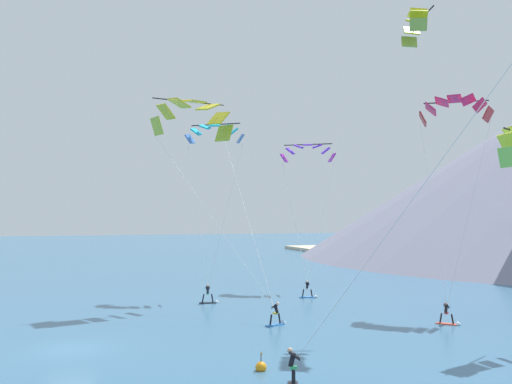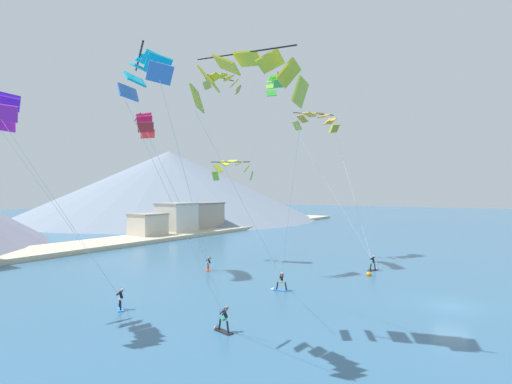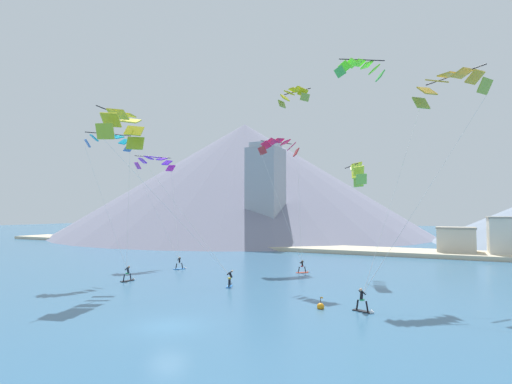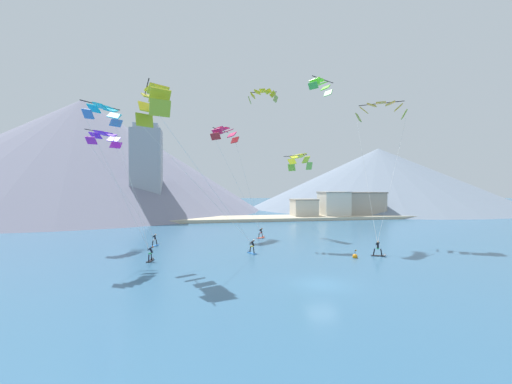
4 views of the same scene
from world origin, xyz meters
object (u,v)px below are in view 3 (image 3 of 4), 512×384
object	(u,v)px
parafoil_kite_near_lead	(279,146)
parafoil_kite_mid_center	(123,126)
kitesurfer_near_lead	(304,269)
kitesurfer_far_right	(364,304)
kitesurfer_near_trail	(181,265)
parafoil_kite_near_trail	(155,162)
parafoil_kite_distant_high_outer	(294,95)
kitesurfer_mid_center	(230,281)
parafoil_kite_far_left	(110,140)
parafoil_kite_distant_low_drift	(360,67)
parafoil_kite_far_right	(449,85)
kitesurfer_far_left	(129,276)
parafoil_kite_distant_mid_solo	(357,172)
race_marker_buoy	(321,307)

from	to	relation	value
parafoil_kite_near_lead	parafoil_kite_mid_center	xyz separation A→B (m)	(-9.15, -19.87, -0.13)
kitesurfer_near_lead	kitesurfer_far_right	xyz separation A→B (m)	(10.22, -15.87, 0.12)
kitesurfer_near_trail	parafoil_kite_near_trail	size ratio (longest dim) A/B	0.12
parafoil_kite_distant_high_outer	kitesurfer_mid_center	bearing A→B (deg)	-110.08
kitesurfer_mid_center	parafoil_kite_mid_center	size ratio (longest dim) A/B	0.11
kitesurfer_mid_center	parafoil_kite_near_lead	xyz separation A→B (m)	(-1.47, 16.06, 15.93)
parafoil_kite_far_left	parafoil_kite_distant_low_drift	world-z (taller)	parafoil_kite_distant_low_drift
kitesurfer_near_trail	parafoil_kite_mid_center	world-z (taller)	parafoil_kite_mid_center
parafoil_kite_near_lead	parafoil_kite_far_right	size ratio (longest dim) A/B	0.87
kitesurfer_mid_center	parafoil_kite_distant_low_drift	xyz separation A→B (m)	(11.44, 7.31, 22.03)
kitesurfer_near_trail	parafoil_kite_near_trail	world-z (taller)	parafoil_kite_near_trail
parafoil_kite_far_left	parafoil_kite_distant_low_drift	xyz separation A→B (m)	(27.42, 7.84, 6.84)
kitesurfer_near_trail	kitesurfer_far_left	xyz separation A→B (m)	(0.42, -9.59, 0.04)
parafoil_kite_near_lead	parafoil_kite_far_right	bearing A→B (deg)	-26.57
kitesurfer_far_right	parafoil_kite_mid_center	bearing A→B (deg)	178.51
kitesurfer_near_trail	parafoil_kite_near_lead	distance (m)	20.74
parafoil_kite_far_right	parafoil_kite_near_trail	bearing A→B (deg)	172.64
parafoil_kite_near_lead	kitesurfer_far_left	bearing A→B (deg)	-117.94
kitesurfer_near_lead	parafoil_kite_far_left	distance (m)	27.60
parafoil_kite_near_trail	parafoil_kite_distant_mid_solo	bearing A→B (deg)	4.64
kitesurfer_mid_center	parafoil_kite_far_left	bearing A→B (deg)	-178.10
parafoil_kite_far_left	race_marker_buoy	xyz separation A→B (m)	(26.68, -4.34, -15.54)
kitesurfer_near_trail	kitesurfer_mid_center	bearing A→B (deg)	-32.89
parafoil_kite_near_trail	parafoil_kite_far_right	xyz separation A→B (m)	(38.30, -4.94, 4.42)
parafoil_kite_far_left	parafoil_kite_distant_mid_solo	world-z (taller)	parafoil_kite_far_left
parafoil_kite_near_lead	parafoil_kite_far_right	distance (m)	23.99
kitesurfer_near_lead	parafoil_kite_far_right	bearing A→B (deg)	-20.44
kitesurfer_near_lead	kitesurfer_near_trail	distance (m)	15.72
kitesurfer_far_left	parafoil_kite_mid_center	bearing A→B (deg)	-73.52
kitesurfer_near_lead	parafoil_kite_mid_center	world-z (taller)	parafoil_kite_mid_center
kitesurfer_far_right	parafoil_kite_near_trail	bearing A→B (deg)	155.43
kitesurfer_mid_center	parafoil_kite_far_right	size ratio (longest dim) A/B	0.09
parafoil_kite_far_right	race_marker_buoy	world-z (taller)	parafoil_kite_far_right
parafoil_kite_near_trail	kitesurfer_near_lead	bearing A→B (deg)	2.83
parafoil_kite_near_lead	parafoil_kite_near_trail	bearing A→B (deg)	-161.33
parafoil_kite_distant_low_drift	parafoil_kite_far_left	bearing A→B (deg)	-164.05
kitesurfer_near_trail	parafoil_kite_distant_high_outer	distance (m)	25.55
kitesurfer_mid_center	race_marker_buoy	world-z (taller)	kitesurfer_mid_center
kitesurfer_near_trail	parafoil_kite_far_right	xyz separation A→B (m)	(31.40, -2.08, 18.46)
kitesurfer_near_trail	parafoil_kite_near_trail	xyz separation A→B (m)	(-6.89, 2.87, 14.04)
parafoil_kite_distant_mid_solo	race_marker_buoy	distance (m)	21.16
kitesurfer_near_lead	parafoil_kite_near_trail	bearing A→B (deg)	-177.17
parafoil_kite_mid_center	parafoil_kite_distant_mid_solo	world-z (taller)	parafoil_kite_mid_center
parafoil_kite_distant_low_drift	parafoil_kite_near_trail	bearing A→B (deg)	174.22
kitesurfer_far_left	parafoil_kite_far_right	distance (m)	36.82
parafoil_kite_near_lead	parafoil_kite_far_left	distance (m)	22.05
parafoil_kite_distant_low_drift	race_marker_buoy	bearing A→B (deg)	-93.47
parafoil_kite_near_trail	parafoil_kite_far_left	bearing A→B (deg)	-77.30
kitesurfer_far_right	parafoil_kite_distant_mid_solo	xyz separation A→B (m)	(-3.97, 17.08, 11.47)
kitesurfer_far_right	parafoil_kite_distant_high_outer	distance (m)	26.85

